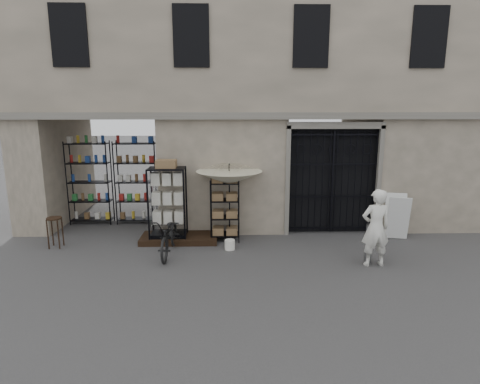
{
  "coord_description": "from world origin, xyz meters",
  "views": [
    {
      "loc": [
        -1.07,
        -8.59,
        3.51
      ],
      "look_at": [
        -0.8,
        1.4,
        1.35
      ],
      "focal_mm": 30.0,
      "sensor_mm": 36.0,
      "label": 1
    }
  ],
  "objects_px": {
    "display_cabinet": "(168,206)",
    "wire_rack": "(225,210)",
    "market_umbrella": "(229,174)",
    "wooden_stool": "(55,232)",
    "shopkeeper": "(373,265)",
    "white_bucket": "(230,245)",
    "steel_bollard": "(369,244)",
    "easel_sign": "(397,217)",
    "bicycle": "(170,254)"
  },
  "relations": [
    {
      "from": "bicycle",
      "to": "shopkeeper",
      "type": "distance_m",
      "value": 4.73
    },
    {
      "from": "wire_rack",
      "to": "shopkeeper",
      "type": "xyz_separation_m",
      "value": [
        3.34,
        -1.83,
        -0.81
      ]
    },
    {
      "from": "market_umbrella",
      "to": "wooden_stool",
      "type": "xyz_separation_m",
      "value": [
        -4.38,
        -0.51,
        -1.36
      ]
    },
    {
      "from": "easel_sign",
      "to": "display_cabinet",
      "type": "bearing_deg",
      "value": -167.08
    },
    {
      "from": "display_cabinet",
      "to": "wire_rack",
      "type": "bearing_deg",
      "value": 4.31
    },
    {
      "from": "white_bucket",
      "to": "shopkeeper",
      "type": "distance_m",
      "value": 3.4
    },
    {
      "from": "wire_rack",
      "to": "white_bucket",
      "type": "relative_size",
      "value": 6.49
    },
    {
      "from": "market_umbrella",
      "to": "wooden_stool",
      "type": "bearing_deg",
      "value": -173.31
    },
    {
      "from": "steel_bollard",
      "to": "easel_sign",
      "type": "xyz_separation_m",
      "value": [
        1.34,
        1.7,
        0.15
      ]
    },
    {
      "from": "display_cabinet",
      "to": "white_bucket",
      "type": "relative_size",
      "value": 7.69
    },
    {
      "from": "market_umbrella",
      "to": "shopkeeper",
      "type": "distance_m",
      "value": 4.13
    },
    {
      "from": "display_cabinet",
      "to": "market_umbrella",
      "type": "height_order",
      "value": "market_umbrella"
    },
    {
      "from": "steel_bollard",
      "to": "wire_rack",
      "type": "bearing_deg",
      "value": 152.66
    },
    {
      "from": "shopkeeper",
      "to": "easel_sign",
      "type": "xyz_separation_m",
      "value": [
        1.26,
        1.84,
        0.61
      ]
    },
    {
      "from": "white_bucket",
      "to": "market_umbrella",
      "type": "bearing_deg",
      "value": 90.2
    },
    {
      "from": "display_cabinet",
      "to": "bicycle",
      "type": "relative_size",
      "value": 1.1
    },
    {
      "from": "wire_rack",
      "to": "wooden_stool",
      "type": "relative_size",
      "value": 2.13
    },
    {
      "from": "market_umbrella",
      "to": "shopkeeper",
      "type": "bearing_deg",
      "value": -30.4
    },
    {
      "from": "wire_rack",
      "to": "bicycle",
      "type": "xyz_separation_m",
      "value": [
        -1.32,
        -1.01,
        -0.81
      ]
    },
    {
      "from": "wire_rack",
      "to": "steel_bollard",
      "type": "relative_size",
      "value": 1.83
    },
    {
      "from": "shopkeeper",
      "to": "wire_rack",
      "type": "bearing_deg",
      "value": -32.86
    },
    {
      "from": "wooden_stool",
      "to": "steel_bollard",
      "type": "xyz_separation_m",
      "value": [
        7.53,
        -1.23,
        0.04
      ]
    },
    {
      "from": "wire_rack",
      "to": "steel_bollard",
      "type": "height_order",
      "value": "wire_rack"
    },
    {
      "from": "market_umbrella",
      "to": "display_cabinet",
      "type": "bearing_deg",
      "value": -174.53
    },
    {
      "from": "wooden_stool",
      "to": "steel_bollard",
      "type": "distance_m",
      "value": 7.63
    },
    {
      "from": "wire_rack",
      "to": "wooden_stool",
      "type": "bearing_deg",
      "value": 170.28
    },
    {
      "from": "market_umbrella",
      "to": "white_bucket",
      "type": "distance_m",
      "value": 1.82
    },
    {
      "from": "market_umbrella",
      "to": "bicycle",
      "type": "bearing_deg",
      "value": -143.36
    },
    {
      "from": "display_cabinet",
      "to": "white_bucket",
      "type": "height_order",
      "value": "display_cabinet"
    },
    {
      "from": "wire_rack",
      "to": "wooden_stool",
      "type": "height_order",
      "value": "wire_rack"
    },
    {
      "from": "market_umbrella",
      "to": "wooden_stool",
      "type": "height_order",
      "value": "market_umbrella"
    },
    {
      "from": "bicycle",
      "to": "wooden_stool",
      "type": "xyz_separation_m",
      "value": [
        -2.95,
        0.55,
        0.41
      ]
    },
    {
      "from": "white_bucket",
      "to": "wire_rack",
      "type": "bearing_deg",
      "value": 99.57
    },
    {
      "from": "wooden_stool",
      "to": "easel_sign",
      "type": "relative_size",
      "value": 0.67
    },
    {
      "from": "display_cabinet",
      "to": "steel_bollard",
      "type": "height_order",
      "value": "display_cabinet"
    },
    {
      "from": "display_cabinet",
      "to": "easel_sign",
      "type": "bearing_deg",
      "value": 1.66
    },
    {
      "from": "shopkeeper",
      "to": "white_bucket",
      "type": "bearing_deg",
      "value": -22.97
    },
    {
      "from": "wooden_stool",
      "to": "display_cabinet",
      "type": "bearing_deg",
      "value": 7.38
    },
    {
      "from": "display_cabinet",
      "to": "wire_rack",
      "type": "height_order",
      "value": "display_cabinet"
    },
    {
      "from": "market_umbrella",
      "to": "shopkeeper",
      "type": "height_order",
      "value": "market_umbrella"
    },
    {
      "from": "steel_bollard",
      "to": "wooden_stool",
      "type": "bearing_deg",
      "value": 170.7
    },
    {
      "from": "wooden_stool",
      "to": "shopkeeper",
      "type": "height_order",
      "value": "wooden_stool"
    },
    {
      "from": "bicycle",
      "to": "market_umbrella",
      "type": "bearing_deg",
      "value": 39.2
    },
    {
      "from": "bicycle",
      "to": "steel_bollard",
      "type": "bearing_deg",
      "value": -5.87
    },
    {
      "from": "bicycle",
      "to": "easel_sign",
      "type": "xyz_separation_m",
      "value": [
        5.92,
        1.02,
        0.61
      ]
    },
    {
      "from": "steel_bollard",
      "to": "easel_sign",
      "type": "bearing_deg",
      "value": 51.83
    },
    {
      "from": "wooden_stool",
      "to": "easel_sign",
      "type": "distance_m",
      "value": 8.88
    },
    {
      "from": "bicycle",
      "to": "wooden_stool",
      "type": "bearing_deg",
      "value": 171.89
    },
    {
      "from": "wooden_stool",
      "to": "shopkeeper",
      "type": "distance_m",
      "value": 7.74
    },
    {
      "from": "display_cabinet",
      "to": "shopkeeper",
      "type": "xyz_separation_m",
      "value": [
        4.82,
        -1.74,
        -0.97
      ]
    }
  ]
}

